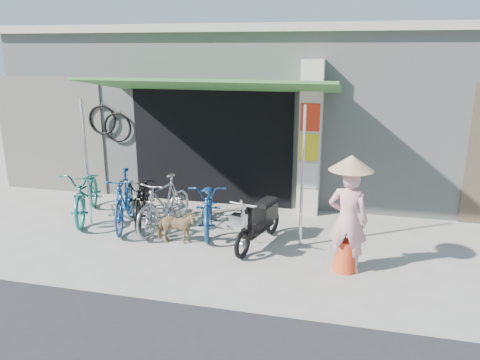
% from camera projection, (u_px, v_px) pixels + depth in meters
% --- Properties ---
extents(ground, '(80.00, 80.00, 0.00)m').
position_uv_depth(ground, '(237.00, 258.00, 7.37)').
color(ground, '#A29C92').
rests_on(ground, ground).
extents(bicycle_shop, '(12.30, 5.30, 3.66)m').
position_uv_depth(bicycle_shop, '(287.00, 105.00, 11.63)').
color(bicycle_shop, '#989E96').
rests_on(bicycle_shop, ground).
extents(shop_pillar, '(0.42, 0.44, 3.00)m').
position_uv_depth(shop_pillar, '(310.00, 139.00, 9.06)').
color(shop_pillar, beige).
rests_on(shop_pillar, ground).
extents(awning, '(4.60, 1.88, 2.72)m').
position_uv_depth(awning, '(210.00, 88.00, 8.42)').
color(awning, '#366E31').
rests_on(awning, ground).
extents(neighbour_left, '(2.60, 0.06, 2.60)m').
position_uv_depth(neighbour_left, '(51.00, 135.00, 10.58)').
color(neighbour_left, '#6B665B').
rests_on(neighbour_left, ground).
extents(bike_teal, '(1.30, 2.04, 1.01)m').
position_uv_depth(bike_teal, '(87.00, 193.00, 9.01)').
color(bike_teal, '#186E61').
rests_on(bike_teal, ground).
extents(bike_blue, '(0.98, 1.79, 1.04)m').
position_uv_depth(bike_blue, '(124.00, 200.00, 8.57)').
color(bike_blue, navy).
rests_on(bike_blue, ground).
extents(bike_black, '(1.18, 1.91, 0.95)m').
position_uv_depth(bike_black, '(142.00, 197.00, 8.86)').
color(bike_black, black).
rests_on(bike_black, ground).
extents(bike_silver, '(0.79, 1.72, 1.00)m').
position_uv_depth(bike_silver, '(164.00, 204.00, 8.42)').
color(bike_silver, '#A9A8AD').
rests_on(bike_silver, ground).
extents(bike_navy, '(1.08, 1.92, 0.95)m').
position_uv_depth(bike_navy, '(209.00, 205.00, 8.43)').
color(bike_navy, navy).
rests_on(bike_navy, ground).
extents(street_dog, '(0.74, 0.41, 0.59)m').
position_uv_depth(street_dog, '(176.00, 227.00, 7.86)').
color(street_dog, '#A08F55').
rests_on(street_dog, ground).
extents(moped, '(0.61, 1.57, 0.90)m').
position_uv_depth(moped, '(259.00, 222.00, 7.79)').
color(moped, black).
rests_on(moped, ground).
extents(nun, '(0.64, 0.64, 1.76)m').
position_uv_depth(nun, '(348.00, 215.00, 6.76)').
color(nun, pink).
rests_on(nun, ground).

